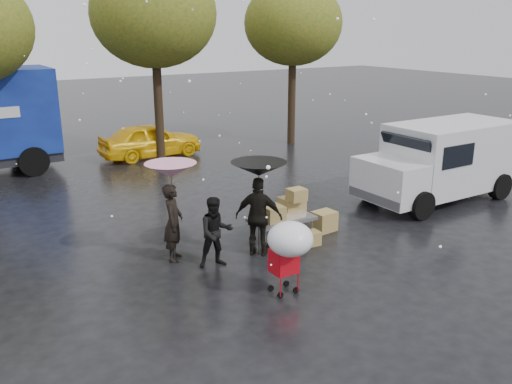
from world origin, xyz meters
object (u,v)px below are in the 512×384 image
shopping_cart (289,243)px  person_black (259,217)px  white_van (442,160)px  yellow_taxi (150,140)px  person_pink (173,222)px  vendor_cart (285,211)px

shopping_cart → person_black: bearing=73.7°
white_van → yellow_taxi: (-5.14, 9.47, -0.50)m
person_pink → yellow_taxi: person_pink is taller
person_black → shopping_cart: (-0.56, -1.92, 0.19)m
vendor_cart → shopping_cart: bearing=-123.5°
vendor_cart → yellow_taxi: (0.54, 9.75, -0.07)m
person_pink → white_van: white_van is taller
shopping_cart → person_pink: bearing=112.6°
person_black → vendor_cart: size_ratio=1.16×
person_black → yellow_taxi: 10.22m
person_pink → shopping_cart: size_ratio=1.15×
person_black → vendor_cart: person_black is taller
person_pink → shopping_cart: person_pink is taller
white_van → person_black: bearing=-174.5°
person_pink → white_van: bearing=-57.0°
person_black → yellow_taxi: person_black is taller
person_black → person_pink: bearing=18.5°
person_black → shopping_cart: person_black is taller
shopping_cart → white_van: size_ratio=0.30×
person_pink → yellow_taxi: size_ratio=0.43×
person_black → white_van: white_van is taller
vendor_cart → yellow_taxi: size_ratio=0.39×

